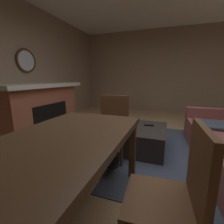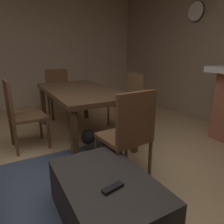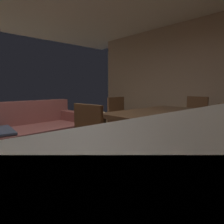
# 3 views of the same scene
# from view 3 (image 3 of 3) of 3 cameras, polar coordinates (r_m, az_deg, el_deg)

# --- Properties ---
(floor) EXTENTS (8.94, 8.94, 0.00)m
(floor) POSITION_cam_3_polar(r_m,az_deg,el_deg) (2.83, -14.52, -16.05)
(floor) COLOR tan
(wall_right_window_side) EXTENTS (0.12, 6.30, 2.81)m
(wall_right_window_side) POSITION_cam_3_polar(r_m,az_deg,el_deg) (5.46, 22.35, 9.78)
(wall_right_window_side) COLOR #C4AA91
(wall_right_window_side) RESTS_ON ground
(area_rug) EXTENTS (2.60, 2.00, 0.01)m
(area_rug) POSITION_cam_3_polar(r_m,az_deg,el_deg) (3.12, -23.56, -14.09)
(area_rug) COLOR #3D475B
(area_rug) RESTS_ON ground
(couch) EXTENTS (2.33, 1.16, 0.86)m
(couch) POSITION_cam_3_polar(r_m,az_deg,el_deg) (3.69, -25.62, -6.13)
(couch) COLOR #8C4C47
(couch) RESTS_ON ground
(ottoman_coffee_table) EXTENTS (0.95, 0.62, 0.38)m
(ottoman_coffee_table) POSITION_cam_3_polar(r_m,az_deg,el_deg) (2.51, -18.89, -14.60)
(ottoman_coffee_table) COLOR #2D2826
(ottoman_coffee_table) RESTS_ON ground
(tv_remote) EXTENTS (0.08, 0.17, 0.02)m
(tv_remote) POSITION_cam_3_polar(r_m,az_deg,el_deg) (2.41, -22.20, -10.57)
(tv_remote) COLOR black
(tv_remote) RESTS_ON ottoman_coffee_table
(dining_table) EXTENTS (1.78, 0.92, 0.74)m
(dining_table) POSITION_cam_3_polar(r_m,az_deg,el_deg) (3.13, 13.69, -1.08)
(dining_table) COLOR #513823
(dining_table) RESTS_ON ground
(dining_chair_west) EXTENTS (0.47, 0.47, 0.93)m
(dining_chair_west) POSITION_cam_3_polar(r_m,az_deg,el_deg) (2.22, -4.97, -8.01)
(dining_chair_west) COLOR brown
(dining_chair_west) RESTS_ON ground
(dining_chair_east) EXTENTS (0.47, 0.47, 0.93)m
(dining_chair_east) POSITION_cam_3_polar(r_m,az_deg,el_deg) (4.27, 23.22, -1.23)
(dining_chair_east) COLOR brown
(dining_chair_east) RESTS_ON ground
(dining_chair_north) EXTENTS (0.47, 0.47, 0.93)m
(dining_chair_north) POSITION_cam_3_polar(r_m,az_deg,el_deg) (3.68, 2.45, -1.91)
(dining_chair_north) COLOR brown
(dining_chair_north) RESTS_ON ground
(dining_chair_south) EXTENTS (0.46, 0.46, 0.93)m
(dining_chair_south) POSITION_cam_3_polar(r_m,az_deg,el_deg) (2.79, 28.37, -5.72)
(dining_chair_south) COLOR brown
(dining_chair_south) RESTS_ON ground
(potted_plant) EXTENTS (0.36, 0.36, 0.50)m
(potted_plant) POSITION_cam_3_polar(r_m,az_deg,el_deg) (5.54, 6.38, -1.47)
(potted_plant) COLOR beige
(potted_plant) RESTS_ON ground
(small_dog) EXTENTS (0.52, 0.43, 0.33)m
(small_dog) POSITION_cam_3_polar(r_m,az_deg,el_deg) (2.66, 0.81, -12.91)
(small_dog) COLOR black
(small_dog) RESTS_ON ground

